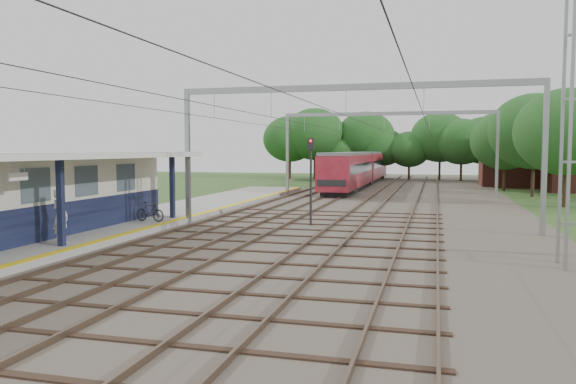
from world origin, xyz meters
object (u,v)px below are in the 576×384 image
(person, at_px, (60,216))
(signal_post, at_px, (311,171))
(train, at_px, (360,168))
(bicycle, at_px, (150,212))

(person, height_order, signal_post, signal_post)
(person, xyz_separation_m, signal_post, (7.71, 9.15, 1.45))
(signal_post, bearing_deg, train, 91.50)
(bicycle, distance_m, signal_post, 8.23)
(bicycle, distance_m, train, 35.73)
(person, distance_m, train, 42.30)
(person, xyz_separation_m, bicycle, (0.13, 6.64, -0.55))
(signal_post, bearing_deg, bicycle, -163.38)
(bicycle, relative_size, signal_post, 0.36)
(bicycle, relative_size, train, 0.05)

